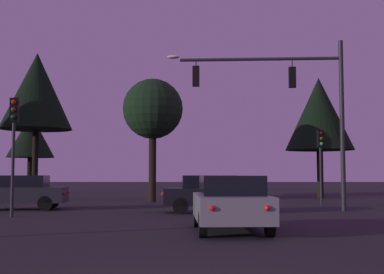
% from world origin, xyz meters
% --- Properties ---
extents(ground_plane, '(168.00, 168.00, 0.00)m').
position_xyz_m(ground_plane, '(0.00, 24.50, 0.00)').
color(ground_plane, black).
rests_on(ground_plane, ground).
extents(traffic_signal_mast_arm, '(7.66, 0.59, 7.36)m').
position_xyz_m(traffic_signal_mast_arm, '(4.25, 15.59, 5.02)').
color(traffic_signal_mast_arm, '#232326').
rests_on(traffic_signal_mast_arm, ground).
extents(traffic_light_corner_left, '(0.33, 0.37, 4.40)m').
position_xyz_m(traffic_light_corner_left, '(-6.60, 12.31, 3.12)').
color(traffic_light_corner_left, '#232326').
rests_on(traffic_light_corner_left, ground).
extents(traffic_light_corner_right, '(0.35, 0.38, 3.88)m').
position_xyz_m(traffic_light_corner_right, '(6.61, 20.34, 2.77)').
color(traffic_light_corner_right, '#232326').
rests_on(traffic_light_corner_right, ground).
extents(car_nearside_lane, '(2.08, 4.16, 1.52)m').
position_xyz_m(car_nearside_lane, '(1.14, 7.46, 0.79)').
color(car_nearside_lane, gray).
rests_on(car_nearside_lane, ground).
extents(car_crossing_left, '(4.51, 2.10, 1.52)m').
position_xyz_m(car_crossing_left, '(-7.79, 16.19, 0.79)').
color(car_crossing_left, '#232328').
rests_on(car_crossing_left, ground).
extents(car_crossing_right, '(4.19, 1.98, 1.52)m').
position_xyz_m(car_crossing_right, '(0.78, 14.70, 0.79)').
color(car_crossing_right, black).
rests_on(car_crossing_right, ground).
extents(tree_behind_sign, '(3.48, 3.48, 7.09)m').
position_xyz_m(tree_behind_sign, '(-2.40, 22.92, 5.29)').
color(tree_behind_sign, black).
rests_on(tree_behind_sign, ground).
extents(tree_left_far, '(4.64, 4.64, 8.20)m').
position_xyz_m(tree_left_far, '(8.48, 28.63, 5.69)').
color(tree_left_far, black).
rests_on(tree_left_far, ground).
extents(tree_center_horizon, '(4.53, 4.53, 9.33)m').
position_xyz_m(tree_center_horizon, '(-10.08, 25.79, 6.84)').
color(tree_center_horizon, black).
rests_on(tree_center_horizon, ground).
extents(tree_right_cluster, '(3.98, 3.98, 6.67)m').
position_xyz_m(tree_right_cluster, '(-14.05, 36.94, 4.81)').
color(tree_right_cluster, black).
rests_on(tree_right_cluster, ground).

